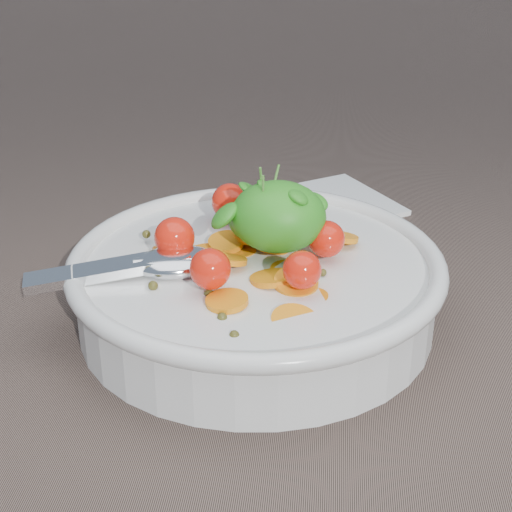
{
  "coord_description": "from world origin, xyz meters",
  "views": [
    {
      "loc": [
        0.05,
        -0.55,
        0.32
      ],
      "look_at": [
        -0.0,
        -0.03,
        0.06
      ],
      "focal_mm": 55.0,
      "sensor_mm": 36.0,
      "label": 1
    }
  ],
  "objects": [
    {
      "name": "bowl",
      "position": [
        -0.0,
        -0.03,
        0.03
      ],
      "size": [
        0.3,
        0.28,
        0.12
      ],
      "color": "white",
      "rests_on": "ground"
    },
    {
      "name": "napkin",
      "position": [
        0.04,
        0.21,
        0.0
      ],
      "size": [
        0.18,
        0.18,
        0.01
      ],
      "primitive_type": "cube",
      "rotation": [
        0.0,
        0.0,
        0.59
      ],
      "color": "white",
      "rests_on": "ground"
    },
    {
      "name": "ground",
      "position": [
        0.0,
        0.0,
        0.0
      ],
      "size": [
        6.0,
        6.0,
        0.0
      ],
      "primitive_type": "plane",
      "color": "brown",
      "rests_on": "ground"
    }
  ]
}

